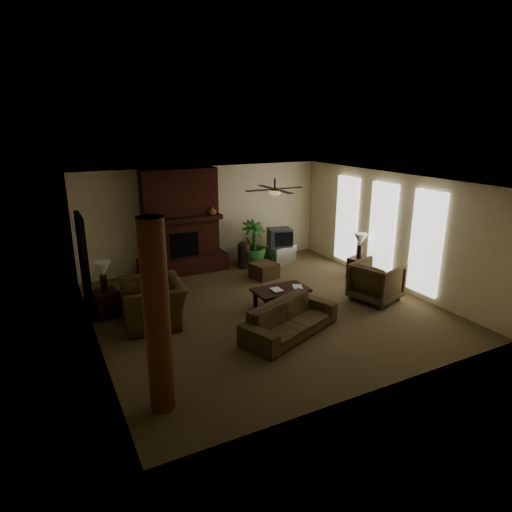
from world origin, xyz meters
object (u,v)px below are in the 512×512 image
side_table_left (106,303)px  armchair_right (376,280)px  ottoman (264,271)px  lamp_right (360,241)px  armchair_left (153,296)px  coffee_table (281,291)px  log_column (157,318)px  sofa (290,314)px  floor_plant (253,254)px  tv_stand (281,254)px  floor_vase (244,253)px  lamp_left (103,271)px  side_table_right (360,268)px

side_table_left → armchair_right: bearing=-19.3°
side_table_left → ottoman: bearing=7.5°
side_table_left → lamp_right: (6.30, -0.59, 0.73)m
armchair_left → coffee_table: size_ratio=1.12×
log_column → armchair_left: log_column is taller
sofa → coffee_table: sofa is taller
coffee_table → floor_plant: 2.95m
armchair_left → armchair_right: size_ratio=1.35×
tv_stand → floor_plant: floor_plant is taller
floor_vase → lamp_left: lamp_left is taller
armchair_left → floor_vase: (3.16, 2.35, -0.16)m
armchair_left → side_table_right: armchair_left is taller
sofa → side_table_left: bearing=118.6°
floor_vase → coffee_table: bearing=-99.3°
side_table_left → side_table_right: bearing=-5.8°
armchair_right → side_table_right: size_ratio=1.82×
floor_plant → lamp_left: bearing=-160.0°
armchair_left → side_table_right: bearing=97.2°
tv_stand → floor_vase: bearing=163.2°
ottoman → lamp_right: (2.22, -1.12, 0.80)m
armchair_left → armchair_right: (4.83, -1.15, -0.09)m
armchair_left → lamp_left: bearing=-129.6°
ottoman → side_table_left: (-4.08, -0.54, 0.08)m
sofa → tv_stand: (2.14, 4.03, -0.17)m
log_column → floor_plant: size_ratio=2.14×
tv_stand → lamp_left: size_ratio=1.31×
ottoman → tv_stand: (1.07, 0.98, 0.05)m
sofa → lamp_left: size_ratio=3.28×
log_column → lamp_left: (-0.20, 3.60, -0.40)m
log_column → floor_vase: log_column is taller
floor_plant → side_table_left: bearing=-160.1°
ottoman → side_table_right: 2.51m
log_column → floor_plant: 6.65m
side_table_left → side_table_right: size_ratio=1.00×
log_column → floor_plant: log_column is taller
log_column → sofa: bearing=21.4°
tv_stand → side_table_left: side_table_left is taller
side_table_left → tv_stand: bearing=16.4°
armchair_left → floor_plant: 4.19m
floor_plant → side_table_left: floor_plant is taller
sofa → armchair_right: size_ratio=2.14×
log_column → armchair_right: log_column is taller
log_column → coffee_table: bearing=34.8°
tv_stand → lamp_left: (-5.16, -1.54, 0.75)m
log_column → lamp_right: 6.82m
armchair_right → lamp_left: bearing=54.1°
lamp_left → sofa: bearing=-39.5°
lamp_right → ottoman: bearing=153.1°
floor_plant → lamp_left: lamp_left is taller
armchair_right → side_table_left: (-5.64, 1.98, -0.22)m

